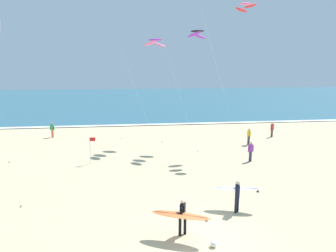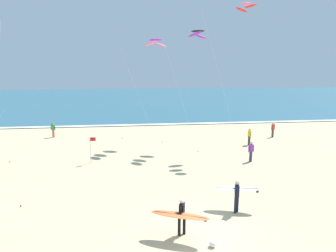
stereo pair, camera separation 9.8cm
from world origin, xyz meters
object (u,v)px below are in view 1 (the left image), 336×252
object	(u,v)px
kite_arc_rose_high	(245,7)
beach_ball	(214,244)
kite_arc_violet_far	(155,43)
bystander_red_top	(272,129)
bystander_yellow_top	(249,137)
surfer_lead	(182,215)
bystander_green_top	(52,130)
lifeguard_flag	(91,147)
kite_arc_charcoal_mid	(197,34)
bystander_purple_top	(251,151)
surfer_trailing	(237,191)

from	to	relation	value
kite_arc_rose_high	beach_ball	world-z (taller)	kite_arc_rose_high
kite_arc_violet_far	bystander_red_top	distance (m)	14.99
bystander_yellow_top	bystander_red_top	bearing A→B (deg)	36.64
surfer_lead	kite_arc_rose_high	xyz separation A→B (m)	(7.31, 12.82, 10.94)
surfer_lead	bystander_green_top	distance (m)	22.21
bystander_green_top	bystander_red_top	bearing A→B (deg)	-6.61
bystander_yellow_top	beach_ball	distance (m)	17.01
lifeguard_flag	beach_ball	world-z (taller)	lifeguard_flag
kite_arc_violet_far	bystander_green_top	bearing A→B (deg)	161.53
kite_arc_charcoal_mid	bystander_yellow_top	bearing A→B (deg)	-3.45
bystander_green_top	lifeguard_flag	world-z (taller)	lifeguard_flag
bystander_green_top	lifeguard_flag	size ratio (longest dim) A/B	0.76
kite_arc_rose_high	lifeguard_flag	bearing A→B (deg)	-169.94
bystander_green_top	bystander_purple_top	bearing A→B (deg)	-30.13
surfer_lead	kite_arc_charcoal_mid	distance (m)	17.56
lifeguard_flag	bystander_yellow_top	bearing A→B (deg)	14.84
bystander_yellow_top	bystander_purple_top	world-z (taller)	same
kite_arc_rose_high	bystander_red_top	bearing A→B (deg)	39.12
kite_arc_charcoal_mid	kite_arc_rose_high	world-z (taller)	kite_arc_rose_high
surfer_lead	bystander_green_top	size ratio (longest dim) A/B	1.63
bystander_green_top	lifeguard_flag	distance (m)	10.43
bystander_yellow_top	bystander_purple_top	size ratio (longest dim) A/B	1.00
kite_arc_violet_far	bystander_purple_top	size ratio (longest dim) A/B	6.13
kite_arc_charcoal_mid	bystander_green_top	world-z (taller)	kite_arc_charcoal_mid
bystander_yellow_top	bystander_purple_top	bearing A→B (deg)	-110.56
kite_arc_rose_high	bystander_yellow_top	world-z (taller)	kite_arc_rose_high
kite_arc_rose_high	beach_ball	xyz separation A→B (m)	(-6.12, -13.68, -11.85)
kite_arc_violet_far	bystander_yellow_top	distance (m)	12.29
surfer_trailing	kite_arc_charcoal_mid	world-z (taller)	kite_arc_charcoal_mid
surfer_trailing	bystander_yellow_top	bearing A→B (deg)	65.35
surfer_trailing	lifeguard_flag	bearing A→B (deg)	134.40
bystander_yellow_top	lifeguard_flag	world-z (taller)	lifeguard_flag
surfer_lead	beach_ball	world-z (taller)	surfer_lead
surfer_lead	beach_ball	bearing A→B (deg)	-36.01
kite_arc_violet_far	bystander_green_top	size ratio (longest dim) A/B	6.13
surfer_lead	kite_arc_charcoal_mid	world-z (taller)	kite_arc_charcoal_mid
surfer_trailing	surfer_lead	bearing A→B (deg)	-147.60
kite_arc_charcoal_mid	bystander_purple_top	bearing A→B (deg)	-56.74
bystander_red_top	lifeguard_flag	distance (m)	18.82
surfer_lead	kite_arc_rose_high	size ratio (longest dim) A/B	0.21
beach_ball	bystander_yellow_top	bearing A→B (deg)	63.25
kite_arc_charcoal_mid	beach_ball	size ratio (longest dim) A/B	37.06
surfer_lead	kite_arc_charcoal_mid	bearing A→B (deg)	75.54
kite_arc_violet_far	bystander_yellow_top	size ratio (longest dim) A/B	6.13
kite_arc_charcoal_mid	bystander_yellow_top	size ratio (longest dim) A/B	6.53
lifeguard_flag	kite_arc_violet_far	bearing A→B (deg)	45.80
kite_arc_violet_far	surfer_lead	bearing A→B (deg)	-90.79
bystander_red_top	bystander_green_top	bearing A→B (deg)	173.39
beach_ball	bystander_red_top	bearing A→B (deg)	57.72
kite_arc_violet_far	beach_ball	xyz separation A→B (m)	(0.97, -17.02, -9.24)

